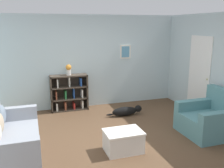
# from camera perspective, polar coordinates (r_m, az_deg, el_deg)

# --- Properties ---
(ground_plane) EXTENTS (14.00, 14.00, 0.00)m
(ground_plane) POSITION_cam_1_polar(r_m,az_deg,el_deg) (5.45, 1.34, -11.73)
(ground_plane) COLOR brown
(wall_back) EXTENTS (5.60, 0.13, 2.60)m
(wall_back) POSITION_cam_1_polar(r_m,az_deg,el_deg) (7.18, -4.61, 5.17)
(wall_back) COLOR silver
(wall_back) RESTS_ON ground_plane
(wall_right) EXTENTS (0.16, 5.00, 2.60)m
(wall_right) POSITION_cam_1_polar(r_m,az_deg,el_deg) (6.37, 23.54, 3.01)
(wall_right) COLOR silver
(wall_right) RESTS_ON ground_plane
(couch) EXTENTS (0.83, 1.72, 0.88)m
(couch) POSITION_cam_1_polar(r_m,az_deg,el_deg) (4.68, -22.18, -12.43)
(couch) COLOR #9399A3
(couch) RESTS_ON ground_plane
(bookshelf) EXTENTS (1.01, 0.33, 0.99)m
(bookshelf) POSITION_cam_1_polar(r_m,az_deg,el_deg) (7.01, -9.79, -2.06)
(bookshelf) COLOR #42382D
(bookshelf) RESTS_ON ground_plane
(recliner_chair) EXTENTS (1.03, 1.03, 0.97)m
(recliner_chair) POSITION_cam_1_polar(r_m,az_deg,el_deg) (5.83, 21.49, -7.48)
(recliner_chair) COLOR slate
(recliner_chair) RESTS_ON ground_plane
(coffee_table) EXTENTS (0.70, 0.50, 0.40)m
(coffee_table) POSITION_cam_1_polar(r_m,az_deg,el_deg) (4.76, 2.60, -12.76)
(coffee_table) COLOR silver
(coffee_table) RESTS_ON ground_plane
(dog) EXTENTS (0.96, 0.22, 0.25)m
(dog) POSITION_cam_1_polar(r_m,az_deg,el_deg) (6.56, 3.33, -6.18)
(dog) COLOR black
(dog) RESTS_ON ground_plane
(vase) EXTENTS (0.15, 0.15, 0.29)m
(vase) POSITION_cam_1_polar(r_m,az_deg,el_deg) (6.84, -9.88, 3.37)
(vase) COLOR silver
(vase) RESTS_ON bookshelf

